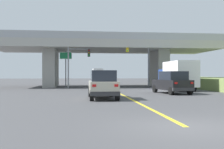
{
  "coord_description": "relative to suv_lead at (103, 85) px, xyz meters",
  "views": [
    {
      "loc": [
        -3.42,
        -8.52,
        1.74
      ],
      "look_at": [
        0.14,
        23.32,
        1.74
      ],
      "focal_mm": 43.18,
      "sensor_mm": 36.0,
      "label": 1
    }
  ],
  "objects": [
    {
      "name": "ground",
      "position": [
        1.94,
        19.42,
        -1.01
      ],
      "size": [
        160.0,
        160.0,
        0.0
      ],
      "primitive_type": "plane",
      "color": "#424244"
    },
    {
      "name": "sedan_oncoming",
      "position": [
        1.38,
        25.45,
        0.0
      ],
      "size": [
        2.01,
        4.68,
        2.02
      ],
      "color": "silver",
      "rests_on": "ground"
    },
    {
      "name": "lane_divider_stripe",
      "position": [
        1.94,
        2.87,
        -1.01
      ],
      "size": [
        0.2,
        27.09,
        0.01
      ],
      "primitive_type": "cube",
      "color": "yellow",
      "rests_on": "ground"
    },
    {
      "name": "suv_crossing",
      "position": [
        6.65,
        4.45,
        0.0
      ],
      "size": [
        2.58,
        4.79,
        2.02
      ],
      "rotation": [
        0.0,
        0.0,
        0.14
      ],
      "color": "black",
      "rests_on": "ground"
    },
    {
      "name": "traffic_signal_farside",
      "position": [
        -2.27,
        14.64,
        2.55
      ],
      "size": [
        2.8,
        0.36,
        5.68
      ],
      "color": "slate",
      "rests_on": "ground"
    },
    {
      "name": "box_truck",
      "position": [
        9.02,
        9.47,
        0.64
      ],
      "size": [
        2.33,
        7.01,
        3.15
      ],
      "color": "navy",
      "rests_on": "ground"
    },
    {
      "name": "traffic_signal_nearside",
      "position": [
        6.11,
        14.7,
        2.92
      ],
      "size": [
        3.03,
        0.36,
        6.18
      ],
      "color": "#56595E",
      "rests_on": "ground"
    },
    {
      "name": "highway_sign",
      "position": [
        -3.61,
        16.72,
        2.54
      ],
      "size": [
        1.59,
        0.17,
        4.85
      ],
      "color": "#56595E",
      "rests_on": "ground"
    },
    {
      "name": "suv_lead",
      "position": [
        0.0,
        0.0,
        0.0
      ],
      "size": [
        1.94,
        4.5,
        2.02
      ],
      "color": "#B7B29E",
      "rests_on": "ground"
    },
    {
      "name": "semi_truck_distant",
      "position": [
        2.31,
        46.48,
        0.64
      ],
      "size": [
        2.33,
        7.14,
        3.16
      ],
      "color": "navy",
      "rests_on": "ground"
    },
    {
      "name": "overpass_bridge",
      "position": [
        1.94,
        19.42,
        4.01
      ],
      "size": [
        30.91,
        9.99,
        7.14
      ],
      "color": "#A8A59E",
      "rests_on": "ground"
    }
  ]
}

